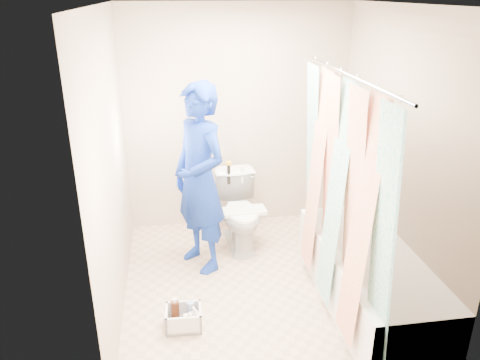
{
  "coord_description": "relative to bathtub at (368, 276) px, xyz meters",
  "views": [
    {
      "loc": [
        -0.72,
        -3.55,
        2.5
      ],
      "look_at": [
        -0.13,
        0.28,
        0.92
      ],
      "focal_mm": 35.0,
      "sensor_mm": 36.0,
      "label": 1
    }
  ],
  "objects": [
    {
      "name": "floor",
      "position": [
        -0.85,
        0.43,
        -0.27
      ],
      "size": [
        2.6,
        2.6,
        0.0
      ],
      "primitive_type": "plane",
      "color": "tan",
      "rests_on": "ground"
    },
    {
      "name": "ceiling",
      "position": [
        -0.85,
        0.43,
        2.13
      ],
      "size": [
        2.4,
        2.6,
        0.02
      ],
      "primitive_type": "cube",
      "color": "white",
      "rests_on": "wall_back"
    },
    {
      "name": "wall_back",
      "position": [
        -0.85,
        1.73,
        0.93
      ],
      "size": [
        2.4,
        0.02,
        2.4
      ],
      "primitive_type": "cube",
      "color": "tan",
      "rests_on": "ground"
    },
    {
      "name": "wall_front",
      "position": [
        -0.85,
        -0.88,
        0.93
      ],
      "size": [
        2.4,
        0.02,
        2.4
      ],
      "primitive_type": "cube",
      "color": "tan",
      "rests_on": "ground"
    },
    {
      "name": "wall_left",
      "position": [
        -2.05,
        0.43,
        0.93
      ],
      "size": [
        0.02,
        2.6,
        2.4
      ],
      "primitive_type": "cube",
      "color": "tan",
      "rests_on": "ground"
    },
    {
      "name": "wall_right",
      "position": [
        0.35,
        0.43,
        0.93
      ],
      "size": [
        0.02,
        2.6,
        2.4
      ],
      "primitive_type": "cube",
      "color": "tan",
      "rests_on": "ground"
    },
    {
      "name": "bathtub",
      "position": [
        0.0,
        0.0,
        0.0
      ],
      "size": [
        0.7,
        1.75,
        0.5
      ],
      "color": "white",
      "rests_on": "ground"
    },
    {
      "name": "curtain_rod",
      "position": [
        -0.33,
        0.0,
        1.68
      ],
      "size": [
        0.02,
        1.9,
        0.02
      ],
      "primitive_type": "cylinder",
      "rotation": [
        1.57,
        0.0,
        0.0
      ],
      "color": "silver",
      "rests_on": "wall_back"
    },
    {
      "name": "shower_curtain",
      "position": [
        -0.33,
        0.0,
        0.75
      ],
      "size": [
        0.06,
        1.75,
        1.8
      ],
      "primitive_type": "cube",
      "color": "silver",
      "rests_on": "curtain_rod"
    },
    {
      "name": "toilet",
      "position": [
        -0.91,
        1.16,
        0.11
      ],
      "size": [
        0.46,
        0.76,
        0.75
      ],
      "primitive_type": "imported",
      "rotation": [
        0.0,
        0.0,
        0.05
      ],
      "color": "white",
      "rests_on": "ground"
    },
    {
      "name": "tank_lid",
      "position": [
        -0.9,
        1.04,
        0.17
      ],
      "size": [
        0.47,
        0.22,
        0.04
      ],
      "primitive_type": "cube",
      "rotation": [
        0.0,
        0.0,
        0.05
      ],
      "color": "silver",
      "rests_on": "toilet"
    },
    {
      "name": "tank_internals",
      "position": [
        -0.96,
        1.36,
        0.48
      ],
      "size": [
        0.18,
        0.06,
        0.25
      ],
      "color": "black",
      "rests_on": "toilet"
    },
    {
      "name": "plumber",
      "position": [
        -1.33,
        0.84,
        0.62
      ],
      "size": [
        0.7,
        0.78,
        1.78
      ],
      "primitive_type": "imported",
      "rotation": [
        0.0,
        0.0,
        -1.03
      ],
      "color": "#0E108F",
      "rests_on": "ground"
    },
    {
      "name": "cleaning_caddy",
      "position": [
        -1.54,
        -0.07,
        -0.19
      ],
      "size": [
        0.29,
        0.24,
        0.22
      ],
      "rotation": [
        0.0,
        0.0,
        -0.04
      ],
      "color": "silver",
      "rests_on": "ground"
    }
  ]
}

